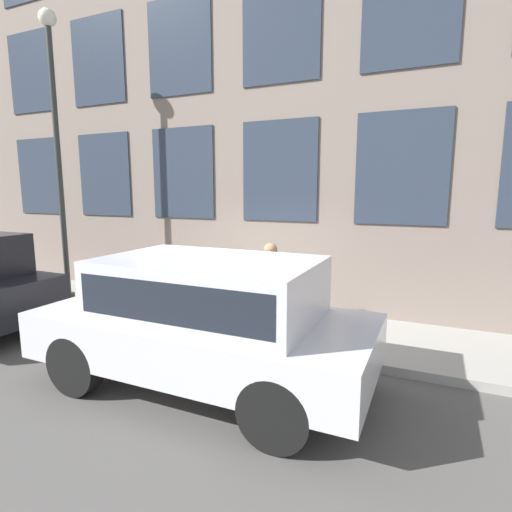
{
  "coord_description": "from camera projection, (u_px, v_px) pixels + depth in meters",
  "views": [
    {
      "loc": [
        -5.66,
        -3.01,
        2.6
      ],
      "look_at": [
        0.78,
        -0.11,
        1.46
      ],
      "focal_mm": 28.0,
      "sensor_mm": 36.0,
      "label": 1
    }
  ],
  "objects": [
    {
      "name": "parked_truck_silver_near",
      "position": [
        206.0,
        313.0,
        5.25
      ],
      "size": [
        2.0,
        4.47,
        1.75
      ],
      "color": "black",
      "rests_on": "ground_plane"
    },
    {
      "name": "fire_hydrant",
      "position": [
        241.0,
        305.0,
        7.24
      ],
      "size": [
        0.36,
        0.46,
        0.83
      ],
      "color": "gold",
      "rests_on": "sidewalk"
    },
    {
      "name": "person",
      "position": [
        270.0,
        276.0,
        7.3
      ],
      "size": [
        0.37,
        0.25,
        1.54
      ],
      "rotation": [
        0.0,
        0.0,
        -1.57
      ],
      "color": "#232328",
      "rests_on": "sidewalk"
    },
    {
      "name": "sidewalk",
      "position": [
        258.0,
        324.0,
        7.72
      ],
      "size": [
        2.2,
        60.0,
        0.14
      ],
      "color": "#9E9B93",
      "rests_on": "ground_plane"
    },
    {
      "name": "ground_plane",
      "position": [
        231.0,
        347.0,
        6.74
      ],
      "size": [
        80.0,
        80.0,
        0.0
      ],
      "primitive_type": "plane",
      "color": "#514F4C"
    },
    {
      "name": "street_lamp",
      "position": [
        56.0,
        128.0,
        8.71
      ],
      "size": [
        0.36,
        0.36,
        6.24
      ],
      "color": "#2D332D",
      "rests_on": "sidewalk"
    },
    {
      "name": "building_facade",
      "position": [
        283.0,
        73.0,
        8.06
      ],
      "size": [
        0.33,
        40.0,
        9.9
      ],
      "color": "gray",
      "rests_on": "ground_plane"
    }
  ]
}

